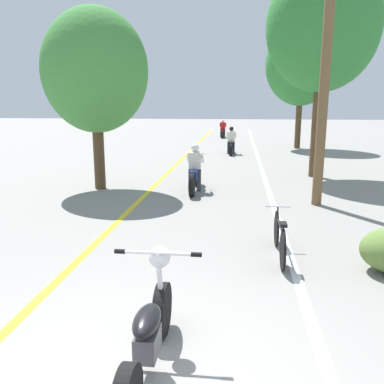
# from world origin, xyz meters

# --- Properties ---
(lane_stripe_center) EXTENTS (0.14, 48.00, 0.01)m
(lane_stripe_center) POSITION_xyz_m (-1.70, 12.22, 0.00)
(lane_stripe_center) COLOR yellow
(lane_stripe_center) RESTS_ON ground
(lane_stripe_edge) EXTENTS (0.14, 48.00, 0.01)m
(lane_stripe_edge) POSITION_xyz_m (1.76, 12.22, 0.00)
(lane_stripe_edge) COLOR white
(lane_stripe_edge) RESTS_ON ground
(utility_pole) EXTENTS (1.10, 0.24, 6.86)m
(utility_pole) POSITION_xyz_m (2.84, 7.17, 3.52)
(utility_pole) COLOR brown
(utility_pole) RESTS_ON ground
(roadside_tree_right_near) EXTENTS (3.65, 3.28, 7.03)m
(roadside_tree_right_near) POSITION_xyz_m (3.46, 11.25, 4.91)
(roadside_tree_right_near) COLOR #513A23
(roadside_tree_right_near) RESTS_ON ground
(roadside_tree_right_far) EXTENTS (3.86, 3.48, 6.77)m
(roadside_tree_right_far) POSITION_xyz_m (4.11, 20.26, 4.54)
(roadside_tree_right_far) COLOR #513A23
(roadside_tree_right_far) RESTS_ON ground
(roadside_tree_left) EXTENTS (3.02, 2.72, 5.13)m
(roadside_tree_left) POSITION_xyz_m (-3.24, 8.46, 3.38)
(roadside_tree_left) COLOR #513A23
(roadside_tree_left) RESTS_ON ground
(motorcycle_foreground) EXTENTS (0.90, 2.04, 1.06)m
(motorcycle_foreground) POSITION_xyz_m (0.07, 0.29, 0.42)
(motorcycle_foreground) COLOR black
(motorcycle_foreground) RESTS_ON ground
(motorcycle_rider_lead) EXTENTS (0.50, 2.17, 1.37)m
(motorcycle_rider_lead) POSITION_xyz_m (-0.38, 8.43, 0.52)
(motorcycle_rider_lead) COLOR black
(motorcycle_rider_lead) RESTS_ON ground
(motorcycle_rider_mid) EXTENTS (0.50, 1.94, 1.36)m
(motorcycle_rider_mid) POSITION_xyz_m (0.48, 17.22, 0.51)
(motorcycle_rider_mid) COLOR black
(motorcycle_rider_mid) RESTS_ON ground
(motorcycle_rider_far) EXTENTS (0.50, 1.94, 1.32)m
(motorcycle_rider_far) POSITION_xyz_m (-0.33, 26.79, 0.50)
(motorcycle_rider_far) COLOR black
(motorcycle_rider_far) RESTS_ON ground
(bicycle_parked) EXTENTS (0.44, 1.74, 0.75)m
(bicycle_parked) POSITION_xyz_m (1.57, 3.45, 0.35)
(bicycle_parked) COLOR black
(bicycle_parked) RESTS_ON ground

